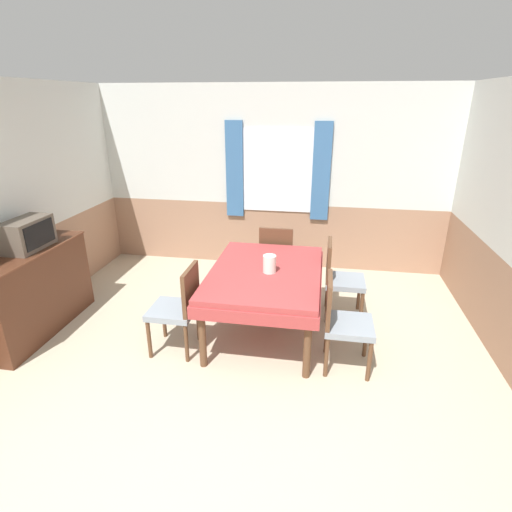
{
  "coord_description": "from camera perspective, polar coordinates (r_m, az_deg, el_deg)",
  "views": [
    {
      "loc": [
        0.74,
        -1.85,
        2.39
      ],
      "look_at": [
        0.1,
        1.93,
        0.88
      ],
      "focal_mm": 28.0,
      "sensor_mm": 36.0,
      "label": 1
    }
  ],
  "objects": [
    {
      "name": "wall_back",
      "position": [
        5.86,
        2.3,
        10.86
      ],
      "size": [
        5.39,
        0.09,
        2.6
      ],
      "color": "silver",
      "rests_on": "ground_plane"
    },
    {
      "name": "chair_right_near",
      "position": [
        3.8,
        12.18,
        -8.87
      ],
      "size": [
        0.44,
        0.44,
        0.91
      ],
      "rotation": [
        0.0,
        0.0,
        4.71
      ],
      "color": "brown",
      "rests_on": "ground_plane"
    },
    {
      "name": "chair_right_far",
      "position": [
        4.67,
        11.84,
        -2.89
      ],
      "size": [
        0.44,
        0.44,
        0.91
      ],
      "rotation": [
        0.0,
        0.0,
        4.71
      ],
      "color": "brown",
      "rests_on": "ground_plane"
    },
    {
      "name": "chair_head_window",
      "position": [
        5.17,
        2.98,
        0.04
      ],
      "size": [
        0.44,
        0.44,
        0.91
      ],
      "color": "brown",
      "rests_on": "ground_plane"
    },
    {
      "name": "chair_left_near",
      "position": [
        4.02,
        -10.95,
        -6.99
      ],
      "size": [
        0.44,
        0.44,
        0.91
      ],
      "rotation": [
        0.0,
        0.0,
        1.57
      ],
      "color": "brown",
      "rests_on": "ground_plane"
    },
    {
      "name": "vase",
      "position": [
        4.08,
        1.95,
        -1.13
      ],
      "size": [
        0.13,
        0.13,
        0.18
      ],
      "color": "silver",
      "rests_on": "dining_table"
    },
    {
      "name": "tv",
      "position": [
        4.75,
        -29.83,
        2.73
      ],
      "size": [
        0.29,
        0.53,
        0.32
      ],
      "color": "#51473D",
      "rests_on": "sideboard"
    },
    {
      "name": "ground_plane",
      "position": [
        3.11,
        -8.95,
        -29.05
      ],
      "size": [
        16.0,
        16.0,
        0.0
      ],
      "primitive_type": "plane",
      "color": "tan"
    },
    {
      "name": "dining_table",
      "position": [
        4.2,
        1.35,
        -3.29
      ],
      "size": [
        1.17,
        1.62,
        0.73
      ],
      "color": "#9E3838",
      "rests_on": "ground_plane"
    },
    {
      "name": "sideboard",
      "position": [
        4.91,
        -29.18,
        -4.39
      ],
      "size": [
        0.46,
        1.44,
        0.93
      ],
      "color": "#4C2819",
      "rests_on": "ground_plane"
    },
    {
      "name": "wall_left",
      "position": [
        5.1,
        -30.61,
        6.18
      ],
      "size": [
        0.05,
        4.24,
        2.6
      ],
      "color": "silver",
      "rests_on": "ground_plane"
    }
  ]
}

